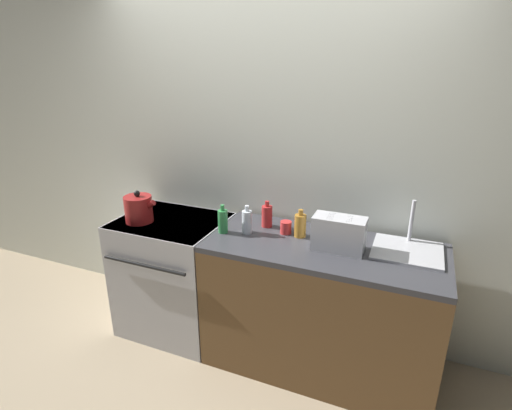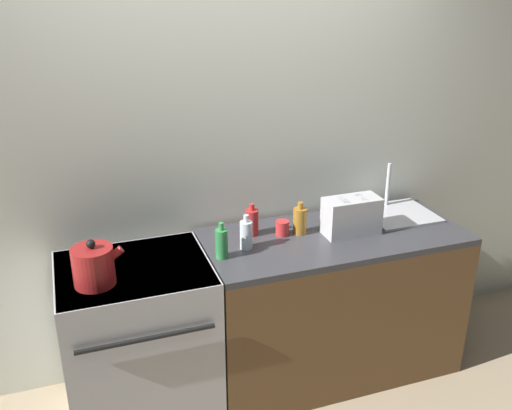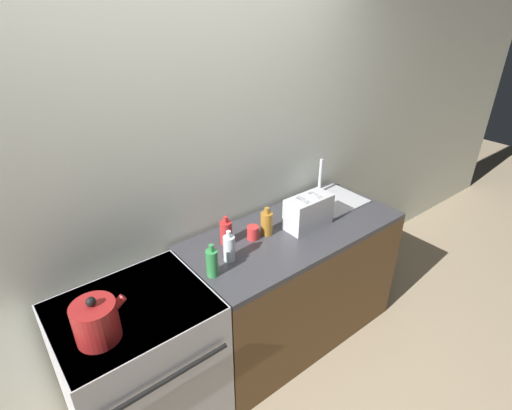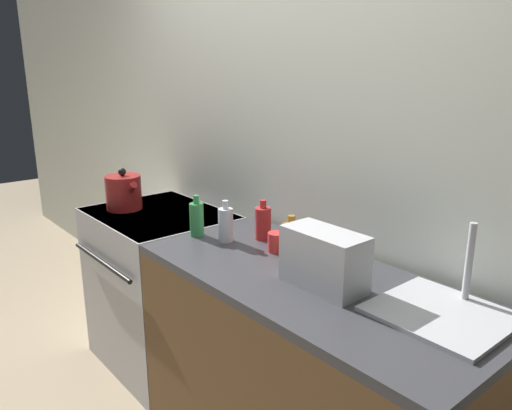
{
  "view_description": "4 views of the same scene",
  "coord_description": "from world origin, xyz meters",
  "px_view_note": "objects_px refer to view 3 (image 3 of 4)",
  "views": [
    {
      "loc": [
        0.99,
        -1.88,
        1.97
      ],
      "look_at": [
        0.03,
        0.41,
        1.06
      ],
      "focal_mm": 28.0,
      "sensor_mm": 36.0,
      "label": 1
    },
    {
      "loc": [
        -0.84,
        -2.23,
        2.25
      ],
      "look_at": [
        0.06,
        0.35,
        1.11
      ],
      "focal_mm": 40.0,
      "sensor_mm": 36.0,
      "label": 2
    },
    {
      "loc": [
        -1.03,
        -1.21,
        2.24
      ],
      "look_at": [
        0.23,
        0.37,
        1.14
      ],
      "focal_mm": 28.0,
      "sensor_mm": 36.0,
      "label": 3
    },
    {
      "loc": [
        1.71,
        -0.93,
        1.66
      ],
      "look_at": [
        0.12,
        0.39,
        1.07
      ],
      "focal_mm": 35.0,
      "sensor_mm": 36.0,
      "label": 4
    }
  ],
  "objects_px": {
    "bottle_red": "(226,232)",
    "bottle_green": "(212,263)",
    "bottle_clear": "(230,248)",
    "kettle": "(96,321)",
    "toaster": "(308,212)",
    "bottle_amber": "(267,223)",
    "stove": "(143,367)",
    "cup_red": "(253,233)"
  },
  "relations": [
    {
      "from": "stove",
      "to": "bottle_amber",
      "type": "height_order",
      "value": "bottle_amber"
    },
    {
      "from": "bottle_red",
      "to": "cup_red",
      "type": "bearing_deg",
      "value": -21.05
    },
    {
      "from": "bottle_amber",
      "to": "toaster",
      "type": "bearing_deg",
      "value": -19.5
    },
    {
      "from": "bottle_red",
      "to": "bottle_clear",
      "type": "relative_size",
      "value": 0.96
    },
    {
      "from": "cup_red",
      "to": "bottle_green",
      "type": "bearing_deg",
      "value": -159.52
    },
    {
      "from": "bottle_red",
      "to": "kettle",
      "type": "bearing_deg",
      "value": -162.92
    },
    {
      "from": "bottle_red",
      "to": "bottle_amber",
      "type": "height_order",
      "value": "bottle_amber"
    },
    {
      "from": "bottle_amber",
      "to": "cup_red",
      "type": "relative_size",
      "value": 2.21
    },
    {
      "from": "bottle_red",
      "to": "bottle_green",
      "type": "height_order",
      "value": "bottle_green"
    },
    {
      "from": "cup_red",
      "to": "kettle",
      "type": "bearing_deg",
      "value": -168.65
    },
    {
      "from": "bottle_amber",
      "to": "kettle",
      "type": "bearing_deg",
      "value": -170.18
    },
    {
      "from": "bottle_red",
      "to": "bottle_green",
      "type": "bearing_deg",
      "value": -138.43
    },
    {
      "from": "kettle",
      "to": "bottle_red",
      "type": "height_order",
      "value": "kettle"
    },
    {
      "from": "cup_red",
      "to": "bottle_amber",
      "type": "bearing_deg",
      "value": -6.14
    },
    {
      "from": "bottle_clear",
      "to": "bottle_green",
      "type": "xyz_separation_m",
      "value": [
        -0.15,
        -0.06,
        0.0
      ]
    },
    {
      "from": "stove",
      "to": "kettle",
      "type": "xyz_separation_m",
      "value": [
        -0.18,
        -0.1,
        0.53
      ]
    },
    {
      "from": "stove",
      "to": "bottle_green",
      "type": "relative_size",
      "value": 4.6
    },
    {
      "from": "stove",
      "to": "bottle_red",
      "type": "distance_m",
      "value": 0.86
    },
    {
      "from": "bottle_clear",
      "to": "bottle_amber",
      "type": "xyz_separation_m",
      "value": [
        0.34,
        0.08,
        -0.0
      ]
    },
    {
      "from": "stove",
      "to": "bottle_red",
      "type": "relative_size",
      "value": 4.86
    },
    {
      "from": "bottle_clear",
      "to": "kettle",
      "type": "bearing_deg",
      "value": -171.61
    },
    {
      "from": "bottle_red",
      "to": "bottle_clear",
      "type": "distance_m",
      "value": 0.17
    },
    {
      "from": "kettle",
      "to": "toaster",
      "type": "bearing_deg",
      "value": 4.1
    },
    {
      "from": "bottle_amber",
      "to": "bottle_red",
      "type": "bearing_deg",
      "value": 164.53
    },
    {
      "from": "stove",
      "to": "kettle",
      "type": "height_order",
      "value": "kettle"
    },
    {
      "from": "bottle_green",
      "to": "bottle_amber",
      "type": "bearing_deg",
      "value": 15.37
    },
    {
      "from": "toaster",
      "to": "bottle_amber",
      "type": "xyz_separation_m",
      "value": [
        -0.27,
        0.09,
        -0.03
      ]
    },
    {
      "from": "toaster",
      "to": "bottle_clear",
      "type": "distance_m",
      "value": 0.6
    },
    {
      "from": "bottle_red",
      "to": "cup_red",
      "type": "xyz_separation_m",
      "value": [
        0.16,
        -0.06,
        -0.03
      ]
    },
    {
      "from": "stove",
      "to": "kettle",
      "type": "relative_size",
      "value": 3.68
    },
    {
      "from": "cup_red",
      "to": "stove",
      "type": "bearing_deg",
      "value": -172.98
    },
    {
      "from": "kettle",
      "to": "toaster",
      "type": "distance_m",
      "value": 1.39
    },
    {
      "from": "stove",
      "to": "toaster",
      "type": "relative_size",
      "value": 2.88
    },
    {
      "from": "kettle",
      "to": "bottle_clear",
      "type": "height_order",
      "value": "kettle"
    },
    {
      "from": "kettle",
      "to": "bottle_amber",
      "type": "distance_m",
      "value": 1.13
    },
    {
      "from": "toaster",
      "to": "bottle_amber",
      "type": "height_order",
      "value": "toaster"
    },
    {
      "from": "bottle_red",
      "to": "bottle_green",
      "type": "xyz_separation_m",
      "value": [
        -0.23,
        -0.21,
        0.0
      ]
    },
    {
      "from": "toaster",
      "to": "bottle_amber",
      "type": "distance_m",
      "value": 0.28
    },
    {
      "from": "bottle_red",
      "to": "bottle_green",
      "type": "distance_m",
      "value": 0.31
    },
    {
      "from": "stove",
      "to": "cup_red",
      "type": "relative_size",
      "value": 10.63
    },
    {
      "from": "toaster",
      "to": "kettle",
      "type": "bearing_deg",
      "value": -175.9
    },
    {
      "from": "bottle_red",
      "to": "bottle_clear",
      "type": "bearing_deg",
      "value": -118.08
    }
  ]
}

